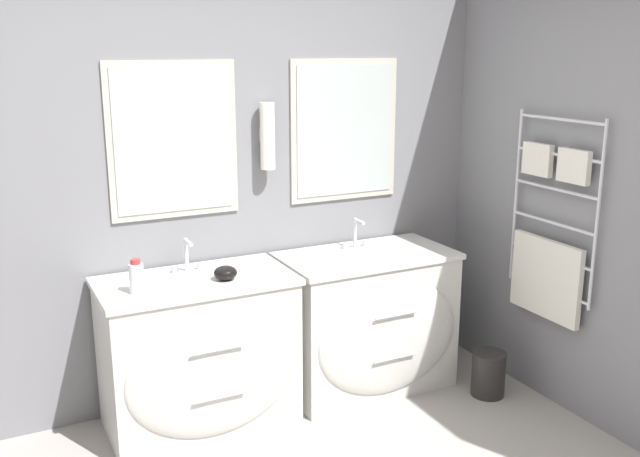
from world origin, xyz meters
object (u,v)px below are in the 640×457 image
at_px(waste_bin, 488,373).
at_px(toiletry_bottle, 136,278).
at_px(vanity_left, 201,354).
at_px(amenity_bowl, 225,273).
at_px(vanity_right, 369,321).

bearing_deg(waste_bin, toiletry_bottle, 169.63).
relative_size(vanity_left, toiletry_bottle, 5.86).
height_order(toiletry_bottle, waste_bin, toiletry_bottle).
bearing_deg(amenity_bowl, vanity_right, 3.26).
xyz_separation_m(vanity_left, toiletry_bottle, (-0.32, -0.06, 0.49)).
bearing_deg(waste_bin, amenity_bowl, 166.39).
xyz_separation_m(vanity_left, waste_bin, (1.63, -0.41, -0.28)).
height_order(vanity_left, toiletry_bottle, toiletry_bottle).
height_order(amenity_bowl, waste_bin, amenity_bowl).
bearing_deg(vanity_left, toiletry_bottle, -170.19).
xyz_separation_m(toiletry_bottle, waste_bin, (1.95, -0.36, -0.78)).
relative_size(vanity_left, waste_bin, 3.80).
bearing_deg(toiletry_bottle, vanity_right, 2.34).
bearing_deg(amenity_bowl, waste_bin, -13.61).
bearing_deg(waste_bin, vanity_right, 144.78).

